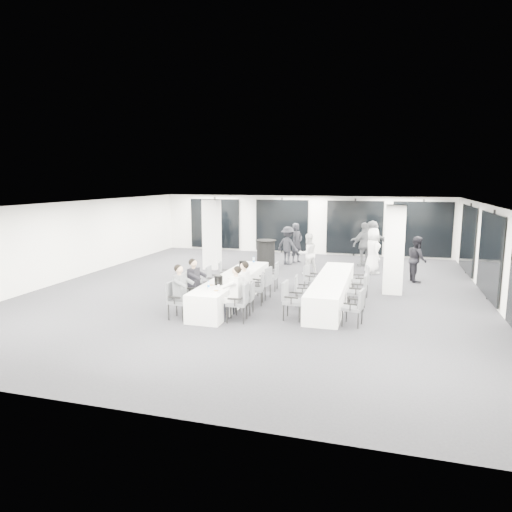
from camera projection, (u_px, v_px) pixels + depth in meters
The scene contains 43 objects.
room at pixel (291, 245), 15.34m from camera, with size 14.04×16.04×2.84m.
column_left at pixel (212, 234), 18.32m from camera, with size 0.60×0.60×2.80m, color silver.
column_right at pixel (394, 250), 14.33m from camera, with size 0.60×0.60×2.80m, color silver.
banquet_table_main at pixel (233, 288), 13.58m from camera, with size 0.90×5.00×0.75m, color white.
banquet_table_side at pixel (332, 290), 13.39m from camera, with size 0.90×5.00×0.75m, color white.
cocktail_table at pixel (266, 254), 18.47m from camera, with size 0.84×0.84×1.16m.
chair_main_left_near at pixel (176, 298), 11.81m from camera, with size 0.53×0.58×0.98m.
chair_main_left_second at pixel (190, 289), 12.63m from camera, with size 0.60×0.64×1.03m.
chair_main_left_mid at pixel (202, 286), 13.39m from camera, with size 0.49×0.53×0.86m.
chair_main_left_fourth at pixel (213, 279), 14.23m from camera, with size 0.48×0.53×0.90m.
chair_main_left_far at pixel (224, 273), 15.18m from camera, with size 0.51×0.54×0.86m.
chair_main_right_near at pixel (240, 300), 11.55m from camera, with size 0.55×0.60×1.00m.
chair_main_right_second at pixel (248, 296), 12.20m from camera, with size 0.47×0.52×0.88m.
chair_main_right_mid at pixel (258, 287), 13.16m from camera, with size 0.54×0.57×0.92m.
chair_main_right_fourth at pixel (264, 281), 13.78m from camera, with size 0.55×0.59×0.97m.
chair_main_right_far at pixel (273, 274), 14.82m from camera, with size 0.49×0.54×0.92m.
chair_side_left_near at pixel (290, 298), 11.76m from camera, with size 0.52×0.58×0.99m.
chair_side_left_mid at pixel (300, 289), 13.06m from camera, with size 0.47×0.51×0.86m.
chair_side_left_far at pixel (310, 277), 14.64m from camera, with size 0.52×0.54×0.86m.
chair_side_right_near at pixel (356, 305), 11.21m from camera, with size 0.54×0.58×0.93m.
chair_side_right_mid at pixel (360, 290), 12.62m from camera, with size 0.52×0.58×1.00m.
chair_side_right_far at pixel (363, 279), 14.06m from camera, with size 0.56×0.60×0.95m.
seated_guest_a at pixel (182, 288), 11.71m from camera, with size 0.50×0.38×1.44m.
seated_guest_b at pixel (196, 281), 12.56m from camera, with size 0.50×0.38×1.44m.
seated_guest_c at pixel (234, 290), 11.55m from camera, with size 0.50×0.38×1.44m.
seated_guest_d at pixel (242, 284), 12.18m from camera, with size 0.50×0.38×1.44m.
standing_guest_a at pixel (297, 240), 19.75m from camera, with size 0.71×0.57×1.94m, color black.
standing_guest_b at pixel (308, 251), 17.39m from camera, with size 0.85×0.52×1.77m, color white.
standing_guest_c at pixel (288, 243), 19.25m from camera, with size 1.19×0.60×1.84m, color black.
standing_guest_d at pixel (365, 242), 18.82m from camera, with size 1.23×0.69×2.08m, color #515458.
standing_guest_e at pixel (373, 248), 17.44m from camera, with size 0.96×0.58×1.99m, color white.
standing_guest_f at pixel (372, 239), 19.42m from camera, with size 1.94×0.75×2.11m, color #515458.
standing_guest_g at pixel (208, 232), 22.06m from camera, with size 0.78×0.63×2.14m, color black.
standing_guest_h at pixel (417, 256), 16.07m from camera, with size 0.88×0.54×1.83m, color black.
ice_bucket_near at pixel (219, 280), 12.38m from camera, with size 0.23×0.23×0.26m, color black.
ice_bucket_far at pixel (243, 265), 14.54m from camera, with size 0.25×0.25×0.28m, color black.
water_bottle_a at pixel (209, 285), 11.92m from camera, with size 0.06×0.06×0.20m, color silver.
water_bottle_b at pixel (245, 269), 13.98m from camera, with size 0.08×0.08×0.24m, color silver.
water_bottle_c at pixel (254, 261), 15.46m from camera, with size 0.07×0.07×0.22m, color silver.
plate_a at pixel (211, 285), 12.30m from camera, with size 0.21×0.21×0.03m.
plate_b at pixel (216, 291), 11.69m from camera, with size 0.22×0.22×0.03m.
plate_c at pixel (231, 279), 13.11m from camera, with size 0.21×0.21×0.03m.
wine_glass at pixel (219, 286), 11.53m from camera, with size 0.08×0.08×0.21m.
Camera 1 is at (3.93, -13.82, 3.59)m, focal length 32.00 mm.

